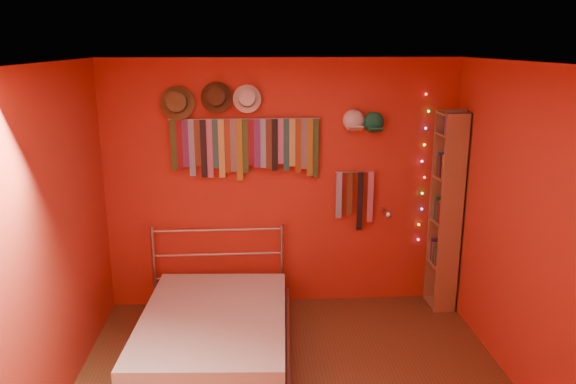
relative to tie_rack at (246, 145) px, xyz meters
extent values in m
cube|color=#A8351B|center=(0.36, 0.07, -0.43)|extent=(3.50, 0.02, 2.50)
cube|color=#A8351B|center=(2.11, -1.68, -0.43)|extent=(0.02, 3.50, 2.50)
cube|color=#A8351B|center=(-1.39, -1.68, -0.43)|extent=(0.02, 3.50, 2.50)
cube|color=white|center=(0.36, -1.68, 0.82)|extent=(3.50, 3.50, 0.02)
cylinder|color=#A8A8AD|center=(0.00, 0.02, 0.25)|extent=(1.45, 0.01, 0.01)
cube|color=#23481C|center=(-0.69, 0.01, 0.00)|extent=(0.06, 0.01, 0.49)
cube|color=maroon|center=(-0.63, 0.00, 0.00)|extent=(0.06, 0.01, 0.49)
cube|color=#491861|center=(-0.57, -0.01, 0.02)|extent=(0.06, 0.01, 0.46)
cube|color=#7290CA|center=(-0.52, 0.01, -0.03)|extent=(0.06, 0.01, 0.55)
cube|color=#50301A|center=(-0.46, 0.00, 0.02)|extent=(0.06, 0.01, 0.45)
cube|color=black|center=(-0.40, -0.01, -0.04)|extent=(0.06, 0.01, 0.56)
cube|color=#B05886|center=(-0.35, 0.01, -0.04)|extent=(0.06, 0.01, 0.57)
cube|color=#195657|center=(-0.29, 0.00, 0.01)|extent=(0.06, 0.01, 0.47)
cube|color=#C4B74E|center=(-0.23, -0.01, -0.04)|extent=(0.06, 0.01, 0.57)
cube|color=maroon|center=(-0.17, 0.01, -0.02)|extent=(0.06, 0.01, 0.52)
cube|color=navy|center=(-0.12, 0.00, -0.01)|extent=(0.06, 0.01, 0.51)
cube|color=olive|center=(-0.06, -0.01, -0.05)|extent=(0.06, 0.01, 0.60)
cube|color=#275321|center=(0.00, 0.01, -0.02)|extent=(0.06, 0.01, 0.53)
cube|color=maroon|center=(0.05, 0.00, 0.02)|extent=(0.06, 0.01, 0.45)
cube|color=#4B1B6E|center=(0.11, -0.01, 0.01)|extent=(0.06, 0.01, 0.47)
cube|color=#7793D3|center=(0.17, 0.01, 0.01)|extent=(0.06, 0.01, 0.48)
cube|color=#4C2C19|center=(0.23, 0.00, 0.00)|extent=(0.06, 0.01, 0.50)
cube|color=black|center=(0.28, -0.01, -0.01)|extent=(0.06, 0.01, 0.51)
cube|color=#BB5D92|center=(0.34, 0.01, 0.02)|extent=(0.06, 0.01, 0.44)
cube|color=#175151|center=(0.40, 0.00, -0.01)|extent=(0.06, 0.01, 0.51)
cube|color=#B7AD49|center=(0.45, -0.01, 0.01)|extent=(0.06, 0.01, 0.46)
cube|color=brown|center=(0.51, 0.01, -0.02)|extent=(0.06, 0.01, 0.53)
cube|color=navy|center=(0.57, 0.00, 0.00)|extent=(0.06, 0.01, 0.49)
cube|color=olive|center=(0.63, -0.01, -0.04)|extent=(0.06, 0.01, 0.56)
cube|color=#205020|center=(0.68, 0.01, -0.05)|extent=(0.06, 0.01, 0.58)
cylinder|color=#A8A8AD|center=(1.08, 0.02, -0.29)|extent=(0.40, 0.01, 0.01)
cube|color=#6C8DC0|center=(0.92, 0.01, -0.53)|extent=(0.06, 0.01, 0.47)
cube|color=#4A3118|center=(1.03, 0.00, -0.51)|extent=(0.06, 0.01, 0.44)
cube|color=black|center=(1.14, -0.01, -0.59)|extent=(0.06, 0.01, 0.60)
cube|color=#A7537F|center=(1.24, 0.01, -0.55)|extent=(0.06, 0.01, 0.52)
cylinder|color=brown|center=(-0.63, 0.01, 0.40)|extent=(0.32, 0.08, 0.32)
cylinder|color=brown|center=(-0.63, -0.05, 0.41)|extent=(0.19, 0.16, 0.21)
cylinder|color=#332314|center=(-0.63, -0.02, 0.41)|extent=(0.20, 0.06, 0.20)
cylinder|color=#422C17|center=(-0.26, 0.01, 0.45)|extent=(0.30, 0.07, 0.29)
cylinder|color=#422C17|center=(-0.26, -0.05, 0.46)|extent=(0.17, 0.15, 0.19)
cylinder|color=black|center=(-0.26, -0.02, 0.46)|extent=(0.18, 0.06, 0.18)
cylinder|color=silver|center=(0.02, 0.01, 0.44)|extent=(0.27, 0.07, 0.26)
cylinder|color=silver|center=(0.02, -0.04, 0.45)|extent=(0.16, 0.13, 0.17)
cylinder|color=black|center=(0.02, -0.02, 0.44)|extent=(0.16, 0.05, 0.16)
ellipsoid|color=white|center=(1.05, 0.02, 0.22)|extent=(0.19, 0.15, 0.19)
cube|color=white|center=(1.05, -0.10, 0.16)|extent=(0.14, 0.10, 0.06)
ellipsoid|color=#1B7951|center=(1.25, 0.02, 0.20)|extent=(0.19, 0.14, 0.19)
cube|color=#1B7951|center=(1.25, -0.10, 0.14)|extent=(0.14, 0.10, 0.06)
sphere|color=#FF3333|center=(1.75, 0.03, 0.47)|extent=(0.02, 0.02, 0.02)
sphere|color=#33FF4C|center=(1.79, 0.03, 0.30)|extent=(0.02, 0.02, 0.02)
sphere|color=#4C66FF|center=(1.77, 0.03, 0.14)|extent=(0.02, 0.02, 0.02)
sphere|color=yellow|center=(1.77, 0.03, -0.03)|extent=(0.02, 0.02, 0.02)
sphere|color=#FF4CCC|center=(1.76, 0.03, -0.19)|extent=(0.02, 0.02, 0.02)
sphere|color=#FF3333|center=(1.79, 0.03, -0.36)|extent=(0.02, 0.02, 0.02)
sphere|color=#33FF4C|center=(1.78, 0.03, -0.53)|extent=(0.02, 0.02, 0.02)
sphere|color=#4C66FF|center=(1.79, 0.03, -0.69)|extent=(0.02, 0.02, 0.02)
sphere|color=yellow|center=(1.76, 0.03, -0.86)|extent=(0.02, 0.02, 0.02)
sphere|color=#FF4CCC|center=(1.77, 0.03, -1.02)|extent=(0.02, 0.02, 0.02)
cylinder|color=#A8A8AD|center=(1.38, 0.05, -0.69)|extent=(0.04, 0.03, 0.04)
cylinder|color=#A8A8AD|center=(1.38, -0.08, -0.66)|extent=(0.01, 0.27, 0.09)
sphere|color=white|center=(1.38, -0.22, -0.67)|extent=(0.07, 0.07, 0.07)
cube|color=#8E5B40|center=(1.98, -0.31, -0.68)|extent=(0.24, 0.02, 2.00)
cube|color=#8E5B40|center=(1.98, 0.01, -0.68)|extent=(0.24, 0.02, 2.00)
cube|color=#8E5B40|center=(2.09, -0.15, -0.68)|extent=(0.02, 0.34, 2.00)
cube|color=#8E5B40|center=(1.98, -0.15, -1.66)|extent=(0.24, 0.32, 0.02)
cube|color=#8E5B40|center=(1.98, -0.15, -1.23)|extent=(0.24, 0.32, 0.02)
cube|color=#8E5B40|center=(1.98, -0.15, -0.78)|extent=(0.24, 0.32, 0.02)
cube|color=#8E5B40|center=(1.98, -0.15, -0.33)|extent=(0.24, 0.32, 0.02)
cube|color=#8E5B40|center=(1.98, -0.15, 0.10)|extent=(0.24, 0.32, 0.02)
cube|color=#8E5B40|center=(1.98, -0.15, 0.30)|extent=(0.24, 0.32, 0.02)
cylinder|color=#A8A8AD|center=(-0.94, -0.03, -1.24)|extent=(0.03, 0.03, 0.87)
cylinder|color=#A8A8AD|center=(0.35, -0.03, -1.24)|extent=(0.03, 0.03, 0.87)
cylinder|color=#A8A8AD|center=(-0.30, -0.03, -1.36)|extent=(1.29, 0.02, 0.02)
cylinder|color=#A8A8AD|center=(-0.30, -0.03, -1.11)|extent=(1.29, 0.02, 0.02)
cylinder|color=#A8A8AD|center=(-0.30, -0.03, -0.85)|extent=(1.29, 0.02, 0.02)
cube|color=beige|center=(-0.30, -0.96, -1.47)|extent=(1.33, 1.82, 0.35)
cylinder|color=#A8A8AD|center=(-0.94, -0.96, -1.49)|extent=(0.14, 1.75, 0.03)
cylinder|color=#A8A8AD|center=(0.35, -0.96, -1.49)|extent=(0.14, 1.75, 0.03)
camera|label=1|loc=(0.05, -5.36, 0.95)|focal=35.00mm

